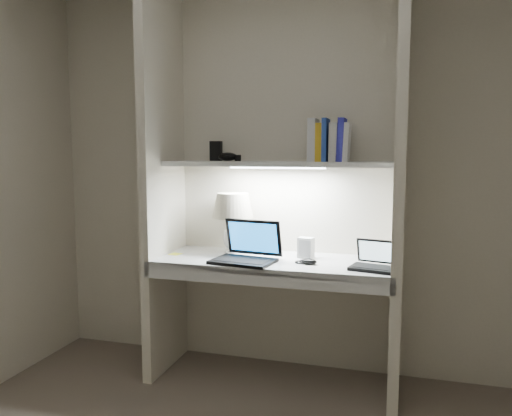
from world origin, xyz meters
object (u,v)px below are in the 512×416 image
(laptop_netbook, at_px, (375,262))
(book_row, at_px, (329,141))
(table_lamp, at_px, (233,212))
(laptop_main, at_px, (247,252))
(speaker, at_px, (306,248))

(laptop_netbook, height_order, book_row, book_row)
(table_lamp, height_order, laptop_netbook, table_lamp)
(laptop_main, bearing_deg, book_row, 32.40)
(laptop_main, height_order, speaker, laptop_main)
(table_lamp, relative_size, book_row, 1.51)
(laptop_main, relative_size, book_row, 1.55)
(table_lamp, height_order, speaker, table_lamp)
(table_lamp, distance_m, laptop_main, 0.35)
(laptop_netbook, bearing_deg, table_lamp, 179.13)
(book_row, bearing_deg, laptop_main, -155.68)
(laptop_netbook, distance_m, book_row, 0.77)
(table_lamp, height_order, laptop_main, table_lamp)
(table_lamp, distance_m, book_row, 0.77)
(table_lamp, bearing_deg, speaker, -5.24)
(laptop_netbook, relative_size, book_row, 1.09)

